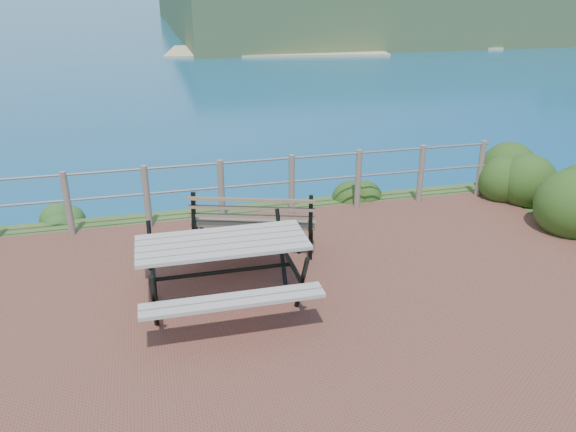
% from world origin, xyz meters
% --- Properties ---
extents(ground, '(10.00, 7.00, 0.12)m').
position_xyz_m(ground, '(0.00, 0.00, 0.00)').
color(ground, brown).
rests_on(ground, ground).
extents(safety_railing, '(9.40, 0.10, 1.00)m').
position_xyz_m(safety_railing, '(0.00, 3.35, 0.57)').
color(safety_railing, '#6B5B4C').
rests_on(safety_railing, ground).
extents(picnic_table, '(1.95, 1.68, 0.82)m').
position_xyz_m(picnic_table, '(-0.33, 0.82, 0.52)').
color(picnic_table, gray).
rests_on(picnic_table, ground).
extents(park_bench, '(1.75, 0.94, 0.96)m').
position_xyz_m(park_bench, '(0.28, 2.07, 0.63)').
color(park_bench, brown).
rests_on(park_bench, ground).
extents(shrub_right_front, '(1.28, 1.28, 1.82)m').
position_xyz_m(shrub_right_front, '(5.55, 1.96, 0.00)').
color(shrub_right_front, '#234615').
rests_on(shrub_right_front, ground).
extents(shrub_right_edge, '(1.21, 1.21, 1.73)m').
position_xyz_m(shrub_right_edge, '(5.16, 3.20, 0.00)').
color(shrub_right_edge, '#234615').
rests_on(shrub_right_edge, ground).
extents(shrub_lip_west, '(0.68, 0.68, 0.39)m').
position_xyz_m(shrub_lip_west, '(-2.65, 4.21, 0.00)').
color(shrub_lip_west, '#24531F').
rests_on(shrub_lip_west, ground).
extents(shrub_lip_east, '(0.81, 0.81, 0.57)m').
position_xyz_m(shrub_lip_east, '(2.49, 3.97, 0.00)').
color(shrub_lip_east, '#234615').
rests_on(shrub_lip_east, ground).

